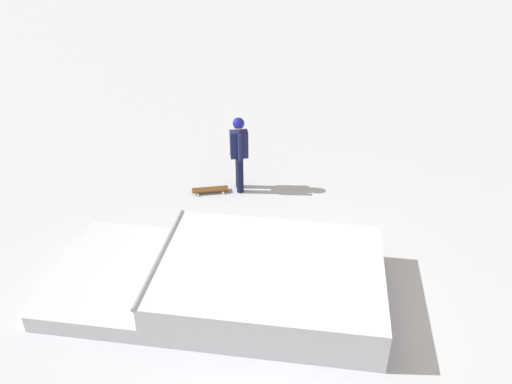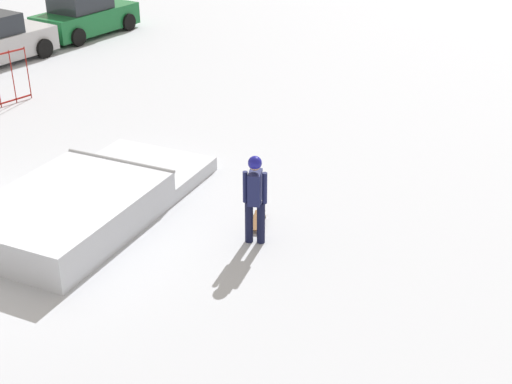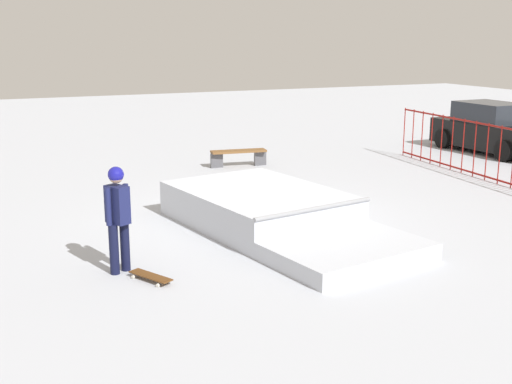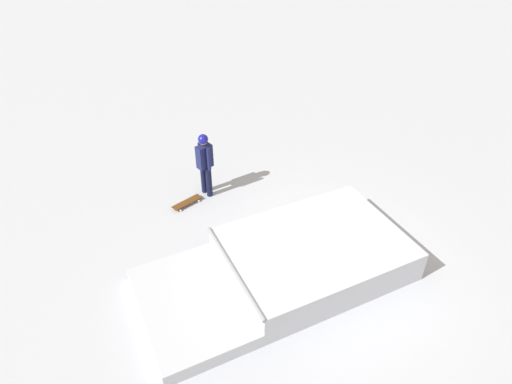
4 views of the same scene
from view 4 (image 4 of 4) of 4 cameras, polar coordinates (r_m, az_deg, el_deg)
The scene contains 4 objects.
ground_plane at distance 9.40m, azimuth 9.52°, elevation -10.01°, with size 60.00×60.00×0.00m, color #B2B7C1.
skate_ramp at distance 9.02m, azimuth 4.94°, elevation -9.14°, with size 5.76×3.47×0.74m.
skater at distance 10.83m, azimuth -6.72°, elevation 4.13°, with size 0.44×0.40×1.73m.
skateboard at distance 11.03m, azimuth -9.02°, elevation -1.34°, with size 0.80×0.54×0.09m.
Camera 4 is at (3.25, 5.73, 6.71)m, focal length 30.57 mm.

